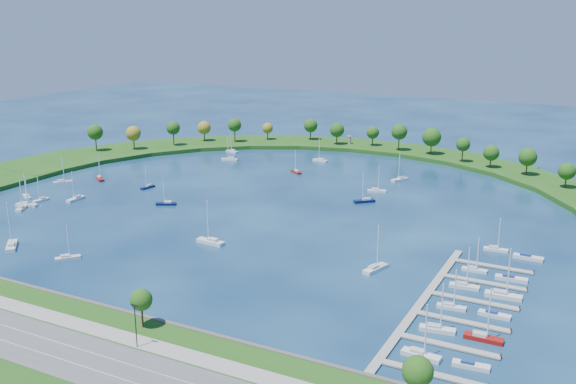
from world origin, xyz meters
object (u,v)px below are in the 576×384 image
at_px(dock_system, 450,307).
at_px(moored_boat_16, 41,199).
at_px(moored_boat_4, 230,159).
at_px(moored_boat_8, 375,268).
at_px(moored_boat_18, 365,200).
at_px(docked_boat_3, 483,337).
at_px(docked_boat_8, 474,269).
at_px(moored_boat_9, 296,171).
at_px(moored_boat_19, 68,257).
at_px(moored_boat_10, 400,179).
at_px(moored_boat_11, 166,203).
at_px(moored_boat_6, 100,178).
at_px(docked_boat_5, 494,314).
at_px(moored_boat_13, 232,151).
at_px(moored_boat_1, 148,186).
at_px(docked_boat_2, 437,328).
at_px(docked_boat_7, 503,294).
at_px(docked_boat_1, 471,365).
at_px(docked_boat_11, 528,257).
at_px(moored_boat_12, 27,196).
at_px(moored_boat_14, 12,245).
at_px(moored_boat_2, 22,207).
at_px(docked_boat_9, 511,278).
at_px(moored_boat_5, 26,204).
at_px(docked_boat_0, 421,354).
at_px(docked_boat_10, 496,248).
at_px(moored_boat_3, 76,198).
at_px(docked_boat_6, 464,285).
at_px(moored_boat_0, 320,160).
at_px(moored_boat_15, 377,190).
at_px(docked_boat_4, 451,306).
at_px(moored_boat_17, 63,181).
at_px(moored_boat_7, 211,241).

relative_size(dock_system, moored_boat_16, 8.31).
relative_size(moored_boat_4, moored_boat_8, 0.89).
height_order(moored_boat_18, docked_boat_3, docked_boat_3).
bearing_deg(moored_boat_18, docked_boat_8, 94.32).
distance_m(moored_boat_4, moored_boat_9, 42.35).
bearing_deg(moored_boat_16, moored_boat_18, 122.52).
relative_size(moored_boat_18, moored_boat_19, 1.15).
height_order(moored_boat_8, moored_boat_10, moored_boat_8).
distance_m(moored_boat_11, docked_boat_8, 121.15).
relative_size(moored_boat_6, docked_boat_5, 1.49).
bearing_deg(moored_boat_9, moored_boat_13, 8.57).
bearing_deg(moored_boat_1, moored_boat_16, -26.27).
height_order(moored_boat_11, docked_boat_2, docked_boat_2).
xyz_separation_m(moored_boat_16, docked_boat_7, (178.21, -9.08, 0.11)).
bearing_deg(moored_boat_9, docked_boat_7, 173.12).
relative_size(moored_boat_4, moored_boat_11, 1.06).
bearing_deg(docked_boat_1, docked_boat_11, 82.88).
bearing_deg(moored_boat_12, docked_boat_8, -148.80).
height_order(moored_boat_14, docked_boat_11, moored_boat_14).
relative_size(moored_boat_2, moored_boat_16, 1.18).
relative_size(moored_boat_4, docked_boat_5, 1.53).
height_order(moored_boat_1, moored_boat_13, moored_boat_13).
bearing_deg(moored_boat_12, docked_boat_9, -149.45).
height_order(dock_system, moored_boat_19, moored_boat_19).
bearing_deg(moored_boat_5, docked_boat_0, -31.67).
distance_m(docked_boat_5, docked_boat_10, 47.58).
bearing_deg(moored_boat_10, moored_boat_3, -20.35).
bearing_deg(docked_boat_6, docked_boat_8, 84.54).
bearing_deg(docked_boat_7, moored_boat_0, 127.94).
distance_m(moored_boat_13, docked_boat_7, 201.80).
xyz_separation_m(moored_boat_4, moored_boat_15, (86.37, -22.52, -0.02)).
distance_m(moored_boat_5, docked_boat_0, 172.29).
relative_size(docked_boat_2, docked_boat_11, 1.39).
xyz_separation_m(moored_boat_16, docked_boat_5, (178.20, -21.37, -0.27)).
bearing_deg(moored_boat_13, moored_boat_2, 97.68).
xyz_separation_m(moored_boat_4, docked_boat_1, (151.16, -144.42, -0.33)).
bearing_deg(docked_boat_0, docked_boat_10, 92.63).
distance_m(moored_boat_3, moored_boat_19, 66.53).
bearing_deg(moored_boat_15, moored_boat_16, -166.97).
xyz_separation_m(moored_boat_1, docked_boat_6, (142.89, -42.55, 0.04)).
height_order(moored_boat_3, docked_boat_4, moored_boat_3).
relative_size(moored_boat_1, moored_boat_13, 0.90).
height_order(moored_boat_5, moored_boat_17, moored_boat_5).
distance_m(moored_boat_1, moored_boat_15, 96.72).
bearing_deg(docked_boat_3, docked_boat_8, 104.02).
bearing_deg(moored_boat_10, moored_boat_7, 14.06).
xyz_separation_m(docked_boat_2, docked_boat_5, (10.47, 14.03, -0.33)).
bearing_deg(moored_boat_17, docked_boat_3, -67.64).
xyz_separation_m(docked_boat_4, docked_boat_6, (-0.01, 14.34, 0.03)).
bearing_deg(moored_boat_0, docked_boat_10, 148.93).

